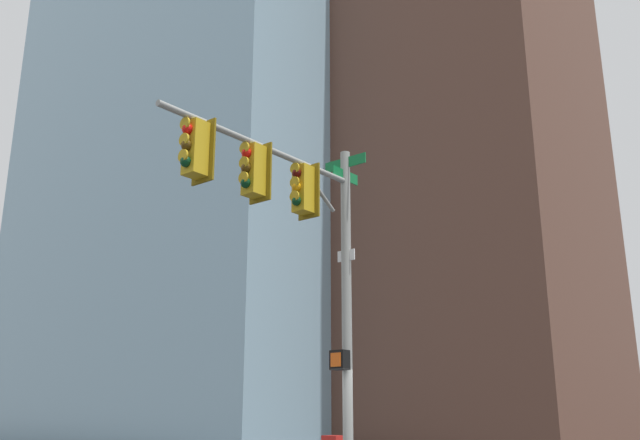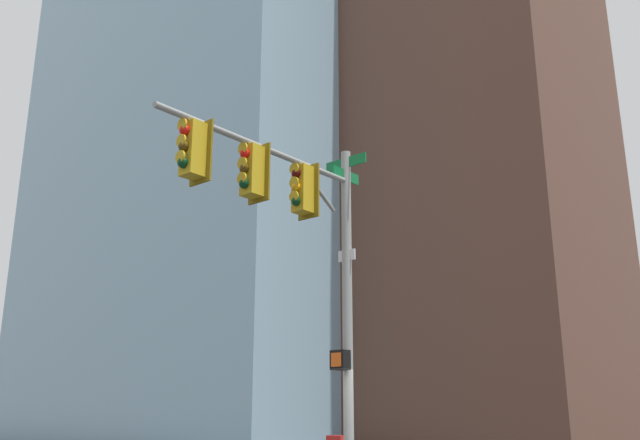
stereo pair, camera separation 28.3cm
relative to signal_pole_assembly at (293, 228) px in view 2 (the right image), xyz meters
The scene contains 4 objects.
signal_pole_assembly is the anchor object (origin of this frame).
building_brick_nearside 41.16m from the signal_pole_assembly, 161.60° to the right, with size 18.82×16.35×46.11m, color brown.
building_brick_midblock 49.99m from the signal_pole_assembly, 149.35° to the right, with size 21.51×14.18×36.39m, color brown.
building_glass_tower 51.64m from the signal_pole_assembly, 136.91° to the right, with size 30.90×26.98×59.50m, color #8CB2C6.
Camera 2 is at (11.96, 8.46, 1.51)m, focal length 39.07 mm.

